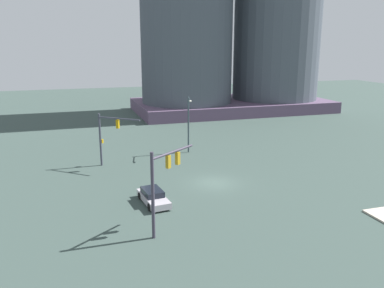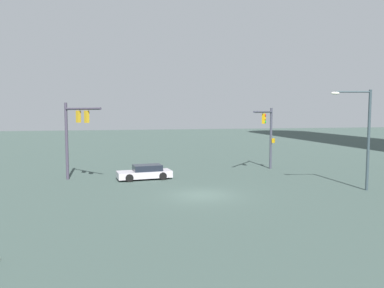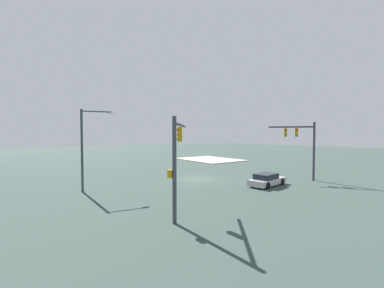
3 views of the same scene
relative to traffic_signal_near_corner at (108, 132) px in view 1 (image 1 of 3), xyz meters
name	(u,v)px [view 1 (image 1 of 3)]	position (x,y,z in m)	size (l,w,h in m)	color
ground_plane	(214,183)	(9.39, -8.83, -3.97)	(186.31, 186.31, 0.00)	#384943
traffic_signal_near_corner	(108,132)	(0.00, 0.00, 0.00)	(4.13, 3.84, 6.00)	#3A3C49
traffic_signal_opposite_side	(162,177)	(2.03, -17.73, 0.32)	(3.92, 3.06, 6.38)	#3C3646
streetlamp_curved_arm	(189,120)	(10.28, 2.75, 0.31)	(0.81, 2.86, 7.19)	#303F45
sedan_car_approaching	(153,197)	(2.48, -12.06, -3.39)	(2.22, 4.64, 1.21)	#B8B0BA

